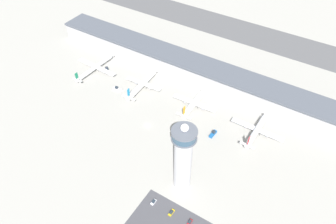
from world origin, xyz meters
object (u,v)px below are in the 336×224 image
(airplane_gate_delta, at_px, (257,130))
(control_tower, at_px, (183,157))
(service_truck_catering, at_px, (213,134))
(service_truck_fuel, at_px, (117,89))
(car_green_van, at_px, (154,202))
(service_truck_baggage, at_px, (107,70))
(car_yellow_taxi, at_px, (190,222))
(airplane_gate_bravo, at_px, (143,84))
(airplane_gate_alpha, at_px, (96,67))
(car_red_hatchback, at_px, (171,213))
(airplane_gate_charlie, at_px, (194,103))

(airplane_gate_delta, bearing_deg, control_tower, -110.46)
(service_truck_catering, bearing_deg, service_truck_fuel, 178.37)
(car_green_van, bearing_deg, service_truck_baggage, 141.28)
(car_yellow_taxi, bearing_deg, control_tower, 130.29)
(airplane_gate_bravo, distance_m, service_truck_fuel, 21.80)
(airplane_gate_bravo, bearing_deg, service_truck_fuel, -140.66)
(airplane_gate_bravo, xyz_separation_m, service_truck_baggage, (-40.91, 2.29, -3.60))
(service_truck_catering, xyz_separation_m, service_truck_fuel, (-89.92, 2.56, -0.00))
(service_truck_catering, relative_size, service_truck_baggage, 0.98)
(airplane_gate_bravo, distance_m, car_green_van, 108.32)
(control_tower, distance_m, service_truck_catering, 54.20)
(airplane_gate_alpha, xyz_separation_m, car_red_hatchback, (129.45, -81.95, -3.49))
(airplane_gate_bravo, xyz_separation_m, car_yellow_taxi, (92.41, -84.39, -4.07))
(service_truck_fuel, height_order, service_truck_baggage, service_truck_fuel)
(control_tower, height_order, service_truck_fuel, control_tower)
(car_green_van, bearing_deg, service_truck_catering, 85.17)
(airplane_gate_alpha, relative_size, airplane_gate_bravo, 1.07)
(service_truck_baggage, xyz_separation_m, car_red_hatchback, (121.17, -87.08, -0.50))
(control_tower, xyz_separation_m, car_yellow_taxi, (17.36, -20.48, -26.21))
(airplane_gate_bravo, xyz_separation_m, car_green_van, (67.50, -84.62, -4.07))
(control_tower, relative_size, airplane_gate_alpha, 1.16)
(airplane_gate_delta, bearing_deg, car_yellow_taxi, -94.60)
(service_truck_catering, xyz_separation_m, car_green_van, (-5.78, -68.41, -0.54))
(airplane_gate_alpha, xyz_separation_m, service_truck_baggage, (8.27, 5.13, -2.99))
(car_red_hatchback, bearing_deg, control_tower, 104.04)
(service_truck_baggage, relative_size, car_red_hatchback, 1.71)
(airplane_gate_bravo, xyz_separation_m, airplane_gate_charlie, (47.37, 1.93, -0.15))
(airplane_gate_charlie, xyz_separation_m, car_yellow_taxi, (45.04, -86.32, -3.92))
(airplane_gate_alpha, bearing_deg, service_truck_catering, -6.23)
(service_truck_baggage, relative_size, car_yellow_taxi, 1.92)
(car_yellow_taxi, bearing_deg, car_red_hatchback, -178.08)
(airplane_gate_bravo, relative_size, service_truck_baggage, 5.37)
(service_truck_fuel, relative_size, service_truck_baggage, 1.02)
(airplane_gate_bravo, height_order, car_green_van, airplane_gate_bravo)
(service_truck_fuel, bearing_deg, airplane_gate_charlie, 13.67)
(service_truck_catering, bearing_deg, airplane_gate_delta, 33.53)
(service_truck_baggage, height_order, car_red_hatchback, service_truck_baggage)
(airplane_gate_alpha, height_order, service_truck_fuel, airplane_gate_alpha)
(airplane_gate_delta, distance_m, car_red_hatchback, 87.98)
(airplane_gate_alpha, distance_m, car_yellow_taxi, 163.43)
(airplane_gate_bravo, relative_size, service_truck_fuel, 5.26)
(control_tower, bearing_deg, airplane_gate_delta, 69.54)
(airplane_gate_bravo, relative_size, service_truck_catering, 5.49)
(airplane_gate_alpha, xyz_separation_m, airplane_gate_delta, (148.45, 3.86, 0.50))
(airplane_gate_alpha, relative_size, car_green_van, 10.76)
(service_truck_fuel, bearing_deg, airplane_gate_bravo, 39.34)
(service_truck_catering, bearing_deg, airplane_gate_bravo, 167.53)
(airplane_gate_charlie, height_order, car_green_van, airplane_gate_charlie)
(airplane_gate_delta, relative_size, car_red_hatchback, 8.32)
(car_green_van, xyz_separation_m, car_yellow_taxi, (24.91, 0.23, -0.01))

